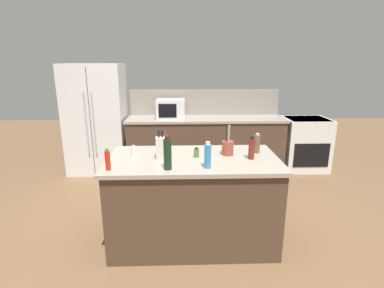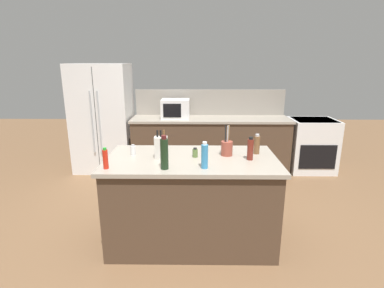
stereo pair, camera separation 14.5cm
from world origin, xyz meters
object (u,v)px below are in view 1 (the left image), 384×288
at_px(microwave, 171,109).
at_px(pepper_grinder, 257,144).
at_px(range_oven, 305,143).
at_px(vinegar_bottle, 252,148).
at_px(spice_jar_oregano, 197,153).
at_px(hot_sauce_bottle, 108,160).
at_px(knife_block, 162,148).
at_px(refrigerator, 97,119).
at_px(wine_bottle, 168,154).
at_px(utensil_crock, 228,147).
at_px(dish_soap_bottle, 208,156).
at_px(salt_shaker, 134,151).

height_order(microwave, pepper_grinder, microwave).
bearing_deg(range_oven, vinegar_bottle, -123.72).
bearing_deg(spice_jar_oregano, hot_sauce_bottle, -156.70).
distance_m(microwave, knife_block, 2.20).
bearing_deg(refrigerator, microwave, -2.30).
height_order(pepper_grinder, hot_sauce_bottle, pepper_grinder).
distance_m(range_oven, knife_block, 3.30).
height_order(refrigerator, pepper_grinder, refrigerator).
relative_size(knife_block, wine_bottle, 0.92).
bearing_deg(hot_sauce_bottle, utensil_crock, 19.89).
xyz_separation_m(range_oven, knife_block, (-2.39, -2.20, 0.59)).
height_order(range_oven, microwave, microwave).
bearing_deg(dish_soap_bottle, salt_shaker, 152.34).
distance_m(spice_jar_oregano, vinegar_bottle, 0.56).
bearing_deg(knife_block, range_oven, 39.81).
xyz_separation_m(dish_soap_bottle, pepper_grinder, (0.57, 0.45, -0.02)).
relative_size(refrigerator, salt_shaker, 16.40).
bearing_deg(utensil_crock, hot_sauce_bottle, -160.11).
xyz_separation_m(range_oven, microwave, (-2.39, 0.00, 0.63)).
xyz_separation_m(hot_sauce_bottle, salt_shaker, (0.17, 0.41, -0.04)).
bearing_deg(pepper_grinder, vinegar_bottle, -117.39).
relative_size(dish_soap_bottle, hot_sauce_bottle, 1.26).
bearing_deg(refrigerator, vinegar_bottle, -46.59).
height_order(range_oven, vinegar_bottle, vinegar_bottle).
relative_size(range_oven, pepper_grinder, 4.30).
xyz_separation_m(dish_soap_bottle, salt_shaker, (-0.74, 0.39, -0.07)).
height_order(utensil_crock, spice_jar_oregano, utensil_crock).
xyz_separation_m(vinegar_bottle, hot_sauce_bottle, (-1.36, -0.27, -0.02)).
height_order(refrigerator, spice_jar_oregano, refrigerator).
height_order(range_oven, knife_block, knife_block).
bearing_deg(wine_bottle, knife_block, 101.89).
bearing_deg(microwave, refrigerator, 177.70).
bearing_deg(utensil_crock, knife_block, -171.64).
relative_size(microwave, hot_sauce_bottle, 2.40).
xyz_separation_m(wine_bottle, salt_shaker, (-0.37, 0.41, -0.10)).
distance_m(microwave, pepper_grinder, 2.27).
distance_m(utensil_crock, pepper_grinder, 0.33).
bearing_deg(spice_jar_oregano, utensil_crock, 10.84).
relative_size(refrigerator, vinegar_bottle, 7.91).
bearing_deg(pepper_grinder, wine_bottle, -152.93).
bearing_deg(microwave, knife_block, -90.05).
bearing_deg(hot_sauce_bottle, range_oven, 41.34).
xyz_separation_m(microwave, vinegar_bottle, (0.89, -2.24, -0.05)).
bearing_deg(salt_shaker, wine_bottle, -47.90).
distance_m(knife_block, wine_bottle, 0.32).
relative_size(pepper_grinder, wine_bottle, 0.68).
relative_size(refrigerator, wine_bottle, 5.89).
distance_m(spice_jar_oregano, hot_sauce_bottle, 0.89).
xyz_separation_m(utensil_crock, hot_sauce_bottle, (-1.15, -0.41, 0.01)).
height_order(dish_soap_bottle, vinegar_bottle, dish_soap_bottle).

